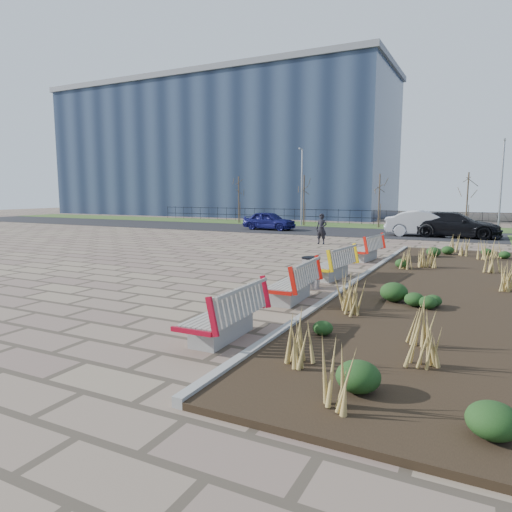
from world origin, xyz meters
The scene contains 22 objects.
ground centered at (0.00, 0.00, 0.00)m, with size 120.00×120.00×0.00m, color #776752.
planting_bed centered at (6.25, 5.00, 0.05)m, with size 4.50×18.00×0.10m, color black.
planting_curb centered at (3.92, 5.00, 0.07)m, with size 0.16×18.00×0.15m, color gray.
grass_verge_far centered at (0.00, 28.00, 0.02)m, with size 80.00×5.00×0.04m, color #33511E.
road centered at (0.00, 22.00, 0.01)m, with size 80.00×7.00×0.02m, color black.
bench_a centered at (3.00, -1.36, 0.50)m, with size 0.90×2.10×1.00m, color #A50B20, non-canonical shape.
bench_b centered at (3.00, 1.94, 0.50)m, with size 0.90×2.10×1.00m, color red, non-canonical shape.
bench_c centered at (3.00, 5.22, 0.50)m, with size 0.90×2.10×1.00m, color yellow, non-canonical shape.
bench_d centered at (3.00, 9.61, 0.50)m, with size 0.90×2.10×1.00m, color red, non-canonical shape.
litter_bin centered at (2.91, 3.62, 0.43)m, with size 0.51×0.51×0.86m, color #B2B2B7.
pedestrian centered at (-0.37, 14.28, 0.80)m, with size 0.58×0.38×1.59m, color black.
car_blue centered at (-6.60, 21.19, 0.67)m, with size 1.53×3.81×1.30m, color #131556.
car_silver centered at (3.94, 21.09, 0.79)m, with size 1.64×4.70×1.55m, color #B4B6BD.
car_black centered at (5.59, 21.11, 0.77)m, with size 2.10×5.15×1.50m, color black.
tree_a centered at (-12.00, 26.50, 2.04)m, with size 1.40×1.40×4.00m, color #4C3D2D, non-canonical shape.
tree_b centered at (-6.00, 26.50, 2.04)m, with size 1.40×1.40×4.00m, color #4C3D2D, non-canonical shape.
tree_c centered at (0.00, 26.50, 2.04)m, with size 1.40×1.40×4.00m, color #4C3D2D, non-canonical shape.
tree_d centered at (6.00, 26.50, 2.04)m, with size 1.40×1.40×4.00m, color #4C3D2D, non-canonical shape.
lamp_west centered at (-6.00, 26.00, 3.04)m, with size 0.24×0.60×6.00m, color gray, non-canonical shape.
lamp_east centered at (8.00, 26.00, 3.04)m, with size 0.24×0.60×6.00m, color gray, non-canonical shape.
railing_fence centered at (0.00, 29.50, 0.64)m, with size 44.00×0.10×1.20m, color black, non-canonical shape.
building_glass centered at (-22.00, 40.00, 7.50)m, with size 40.00×14.00×15.00m, color #192338.
Camera 1 is at (7.21, -8.34, 2.68)m, focal length 32.00 mm.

